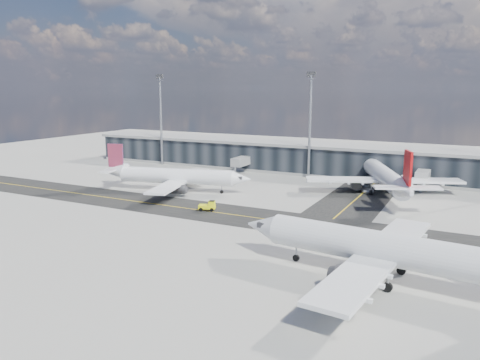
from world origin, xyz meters
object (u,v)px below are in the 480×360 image
(baggage_tug, at_px, (209,206))
(service_van, at_px, (367,189))
(airliner_af, at_px, (175,176))
(airliner_near, at_px, (393,251))
(airliner_redtail, at_px, (385,177))

(baggage_tug, relative_size, service_van, 0.66)
(airliner_af, bearing_deg, airliner_near, 46.33)
(airliner_redtail, height_order, baggage_tug, airliner_redtail)
(airliner_af, bearing_deg, service_van, 102.24)
(airliner_af, bearing_deg, airliner_redtail, 98.68)
(airliner_redtail, height_order, service_van, airliner_redtail)
(airliner_af, height_order, airliner_redtail, airliner_redtail)
(airliner_near, bearing_deg, airliner_redtail, 17.22)
(airliner_near, distance_m, baggage_tug, 44.17)
(airliner_redtail, height_order, airliner_near, airliner_near)
(airliner_near, relative_size, service_van, 7.79)
(airliner_near, xyz_separation_m, baggage_tug, (-39.28, 19.96, -3.19))
(airliner_af, xyz_separation_m, service_van, (41.59, 20.33, -2.90))
(airliner_near, height_order, baggage_tug, airliner_near)
(baggage_tug, bearing_deg, airliner_redtail, 117.70)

